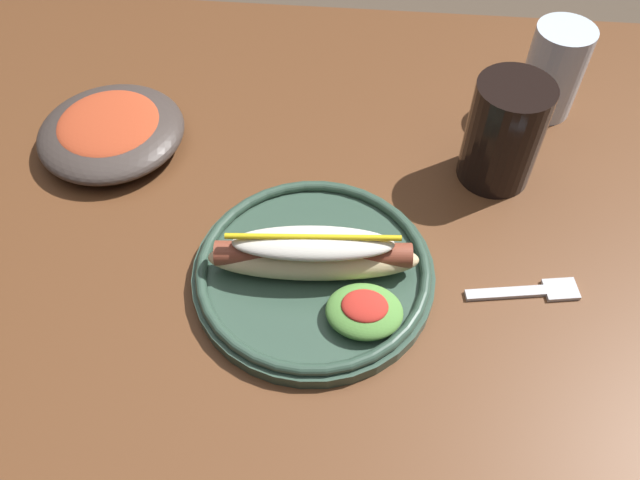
{
  "coord_description": "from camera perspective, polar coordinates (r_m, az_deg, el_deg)",
  "views": [
    {
      "loc": [
        -0.0,
        -0.5,
        1.3
      ],
      "look_at": [
        -0.04,
        -0.09,
        0.77
      ],
      "focal_mm": 35.67,
      "sensor_mm": 36.0,
      "label": 1
    }
  ],
  "objects": [
    {
      "name": "ground_plane",
      "position": [
        1.4,
        2.2,
        -17.23
      ],
      "size": [
        8.0,
        8.0,
        0.0
      ],
      "primitive_type": "plane",
      "color": "brown"
    },
    {
      "name": "dining_table",
      "position": [
        0.84,
        3.5,
        -1.52
      ],
      "size": [
        1.21,
        0.82,
        0.74
      ],
      "color": "brown",
      "rests_on": "ground_plane"
    },
    {
      "name": "hot_dog_plate",
      "position": [
        0.67,
        -0.01,
        -2.67
      ],
      "size": [
        0.26,
        0.26,
        0.08
      ],
      "color": "#334C3D",
      "rests_on": "dining_table"
    },
    {
      "name": "fork",
      "position": [
        0.71,
        18.77,
        -4.41
      ],
      "size": [
        0.12,
        0.04,
        0.0
      ],
      "rotation": [
        0.0,
        0.0,
        0.17
      ],
      "color": "silver",
      "rests_on": "dining_table"
    },
    {
      "name": "soda_cup",
      "position": [
        0.77,
        16.48,
        9.17
      ],
      "size": [
        0.09,
        0.09,
        0.13
      ],
      "primitive_type": "cylinder",
      "color": "black",
      "rests_on": "dining_table"
    },
    {
      "name": "water_cup",
      "position": [
        0.89,
        20.48,
        14.02
      ],
      "size": [
        0.07,
        0.07,
        0.12
      ],
      "primitive_type": "cylinder",
      "color": "silver",
      "rests_on": "dining_table"
    },
    {
      "name": "side_bowl",
      "position": [
        0.85,
        -17.99,
        9.31
      ],
      "size": [
        0.18,
        0.18,
        0.05
      ],
      "color": "#423833",
      "rests_on": "dining_table"
    }
  ]
}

